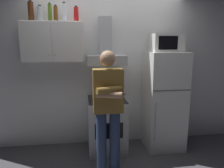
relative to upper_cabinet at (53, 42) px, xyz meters
name	(u,v)px	position (x,y,z in m)	size (l,w,h in m)	color
ground_plane	(112,157)	(0.85, -0.37, -1.75)	(7.00, 7.00, 0.00)	#4C4C51
back_wall_tiled	(107,66)	(0.85, 0.23, -0.40)	(4.80, 0.10, 2.70)	white
upper_cabinet	(53,42)	(0.00, 0.00, 0.00)	(0.90, 0.37, 0.60)	white
stove_oven	(107,125)	(0.80, -0.13, -1.32)	(0.60, 0.62, 0.87)	silver
range_hood	(106,52)	(0.80, 0.00, -0.15)	(0.60, 0.44, 0.75)	#B7BABF
refrigerator	(164,101)	(1.75, -0.12, -0.95)	(0.60, 0.62, 1.60)	white
microwave	(166,43)	(1.75, -0.11, -0.01)	(0.48, 0.37, 0.28)	silver
person_standing	(108,108)	(0.75, -0.73, -0.85)	(0.38, 0.33, 1.64)	navy
cooking_pot	(116,97)	(0.93, -0.24, -0.82)	(0.29, 0.19, 0.10)	#B7BABF
bottle_vodka_clear	(64,13)	(0.18, 0.01, 0.44)	(0.08, 0.08, 0.28)	silver
bottle_olive_oil	(50,13)	(-0.03, 0.00, 0.43)	(0.06, 0.06, 0.27)	#4C6B19
bottle_rum_dark	(31,11)	(-0.30, 0.02, 0.44)	(0.08, 0.08, 0.30)	#47230F
bottle_soda_red	(76,15)	(0.35, 0.04, 0.41)	(0.07, 0.07, 0.24)	red
bottle_beer_brown	(56,14)	(0.05, 0.03, 0.42)	(0.06, 0.06, 0.25)	brown
bottle_canister_steel	(40,14)	(-0.17, -0.01, 0.41)	(0.09, 0.09, 0.23)	#B2B5BA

